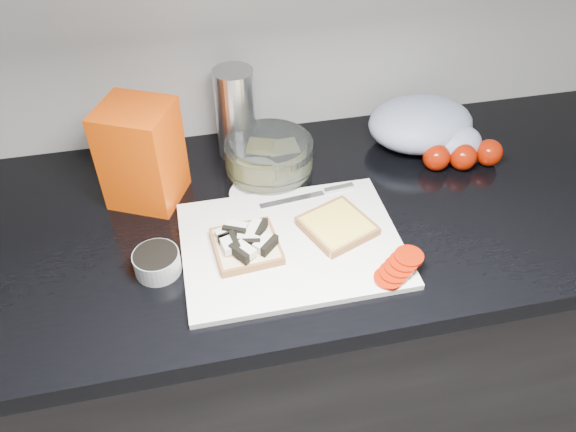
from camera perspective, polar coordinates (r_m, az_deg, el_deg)
The scene contains 14 objects.
base_cabinet at distance 1.49m, azimuth 3.48°, elevation -12.55°, with size 3.50×0.60×0.86m, color black.
countertop at distance 1.15m, azimuth 4.40°, elevation 0.52°, with size 3.50×0.64×0.04m, color black.
cutting_board at distance 1.04m, azimuth 0.35°, elevation -2.89°, with size 0.40×0.30×0.01m, color white.
bread_left at distance 1.02m, azimuth -4.34°, elevation -2.87°, with size 0.13×0.13×0.04m.
bread_right at distance 1.06m, azimuth 5.00°, elevation -1.01°, with size 0.16×0.16×0.02m.
tomato_slices at distance 0.99m, azimuth 11.20°, elevation -5.12°, with size 0.11×0.09×0.02m.
knife at distance 1.13m, azimuth 3.20°, elevation 2.33°, with size 0.20×0.04×0.01m.
seed_tub at distance 1.01m, azimuth -13.18°, elevation -4.51°, with size 0.08×0.08×0.04m.
tub_lid at distance 1.15m, azimuth -3.32°, elevation 2.25°, with size 0.11×0.11×0.01m, color white.
glass_bowl at distance 1.19m, azimuth -1.95°, elevation 5.91°, with size 0.19×0.19×0.08m.
bread_bag at distance 1.12m, azimuth -14.64°, elevation 6.08°, with size 0.13×0.12×0.21m, color #FA5304.
steel_canister at distance 1.22m, azimuth -5.35°, elevation 10.33°, with size 0.08×0.08×0.20m, color #B3B3B8.
grocery_bag at distance 1.30m, azimuth 13.79°, elevation 8.86°, with size 0.24×0.21×0.10m.
whole_tomatoes at distance 1.27m, azimuth 17.34°, elevation 5.88°, with size 0.18×0.07×0.06m.
Camera 1 is at (-0.27, 0.38, 1.64)m, focal length 35.00 mm.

